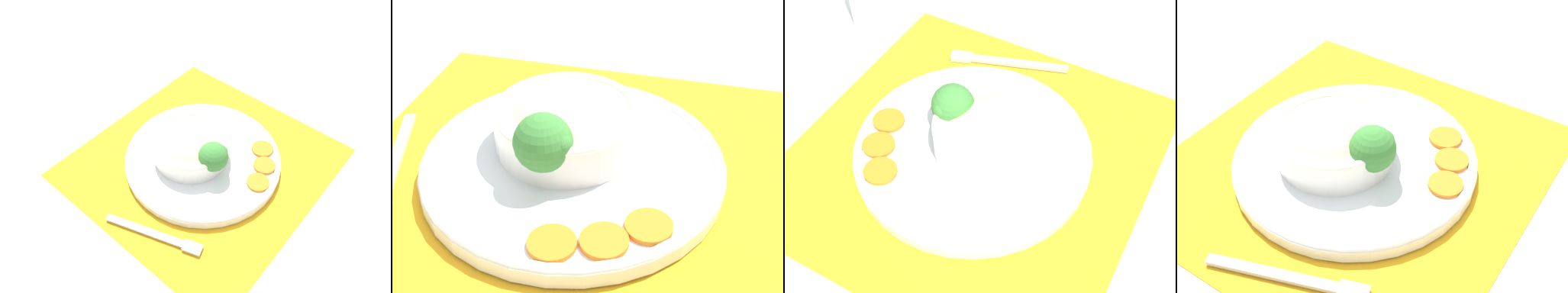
% 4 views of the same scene
% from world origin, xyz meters
% --- Properties ---
extents(ground_plane, '(4.00, 4.00, 0.00)m').
position_xyz_m(ground_plane, '(0.00, 0.00, 0.00)').
color(ground_plane, white).
extents(placemat, '(0.53, 0.51, 0.00)m').
position_xyz_m(placemat, '(0.00, 0.00, 0.00)').
color(placemat, orange).
rests_on(placemat, ground_plane).
extents(plate, '(0.31, 0.31, 0.02)m').
position_xyz_m(plate, '(0.00, 0.00, 0.02)').
color(plate, silver).
rests_on(plate, placemat).
extents(bowl, '(0.15, 0.15, 0.06)m').
position_xyz_m(bowl, '(0.01, -0.02, 0.05)').
color(bowl, silver).
rests_on(bowl, plate).
extents(broccoli_floret, '(0.06, 0.06, 0.07)m').
position_xyz_m(broccoli_floret, '(0.02, 0.04, 0.06)').
color(broccoli_floret, '#84AD5B').
rests_on(broccoli_floret, plate).
extents(carrot_slice_near, '(0.04, 0.04, 0.01)m').
position_xyz_m(carrot_slice_near, '(-0.00, 0.12, 0.02)').
color(carrot_slice_near, orange).
rests_on(carrot_slice_near, plate).
extents(carrot_slice_middle, '(0.04, 0.04, 0.01)m').
position_xyz_m(carrot_slice_middle, '(-0.04, 0.12, 0.02)').
color(carrot_slice_middle, orange).
rests_on(carrot_slice_middle, plate).
extents(carrot_slice_far, '(0.04, 0.04, 0.01)m').
position_xyz_m(carrot_slice_far, '(-0.08, 0.09, 0.02)').
color(carrot_slice_far, orange).
rests_on(carrot_slice_far, plate).
extents(fork, '(0.05, 0.18, 0.01)m').
position_xyz_m(fork, '(0.19, 0.03, 0.01)').
color(fork, '#B7B7BC').
rests_on(fork, placemat).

